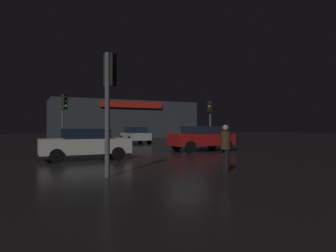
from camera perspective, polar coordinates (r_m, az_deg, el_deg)
The scene contains 9 objects.
ground_plane at distance 17.17m, azimuth 3.63°, elevation -5.30°, with size 120.00×120.00×0.00m, color black.
store_building at distance 46.16m, azimuth -8.57°, elevation 1.25°, with size 21.53×8.33×5.41m.
traffic_signal_main at distance 24.83m, azimuth 8.10°, elevation 2.24°, with size 0.42×0.42×3.65m.
traffic_signal_opposite at distance 9.32m, azimuth -11.26°, elevation 6.83°, with size 0.42×0.42×3.79m.
traffic_signal_cross_left at distance 21.67m, azimuth -19.39°, elevation 3.32°, with size 0.42×0.43×3.78m.
car_near at distance 27.55m, azimuth -6.31°, elevation -1.72°, with size 2.18×4.05×1.52m.
car_far at distance 19.12m, azimuth 6.48°, elevation -2.29°, with size 4.15×1.96×1.58m.
car_crossing at distance 14.38m, azimuth -15.64°, elevation -3.27°, with size 4.04×1.89×1.45m.
pedestrian at distance 10.14m, azimuth 11.01°, elevation -3.57°, with size 0.40×0.40×1.60m.
Camera 1 is at (-8.40, -14.89, 1.52)m, focal length 31.64 mm.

